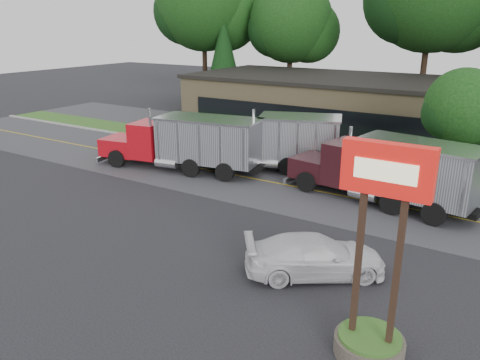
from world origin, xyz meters
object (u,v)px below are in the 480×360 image
object	(u,v)px
rally_car	(315,256)
bilo_sign	(375,289)
dump_truck_blue	(281,141)
dump_truck_maroon	(390,170)
dump_truck_red	(188,142)

from	to	relation	value
rally_car	bilo_sign	bearing A→B (deg)	-172.59
dump_truck_blue	rally_car	xyz separation A→B (m)	(6.98, -10.86, -1.08)
bilo_sign	dump_truck_maroon	distance (m)	11.89
dump_truck_red	rally_car	size ratio (longest dim) A/B	2.14
dump_truck_red	dump_truck_blue	xyz separation A→B (m)	(4.70, 3.21, -0.01)
dump_truck_blue	dump_truck_maroon	size ratio (longest dim) A/B	0.87
dump_truck_red	dump_truck_blue	distance (m)	5.69
bilo_sign	rally_car	world-z (taller)	bilo_sign
dump_truck_blue	dump_truck_maroon	distance (m)	7.73
dump_truck_red	dump_truck_blue	size ratio (longest dim) A/B	1.26
dump_truck_maroon	rally_car	xyz separation A→B (m)	(-0.33, -8.37, -1.08)
dump_truck_red	dump_truck_maroon	distance (m)	12.03
bilo_sign	rally_car	xyz separation A→B (m)	(-3.00, 3.21, -1.30)
dump_truck_red	dump_truck_maroon	world-z (taller)	same
bilo_sign	rally_car	distance (m)	4.58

